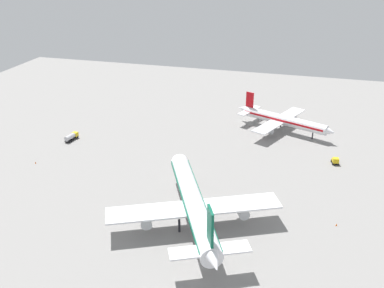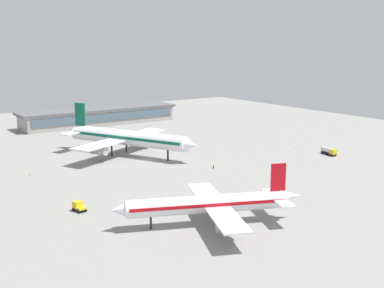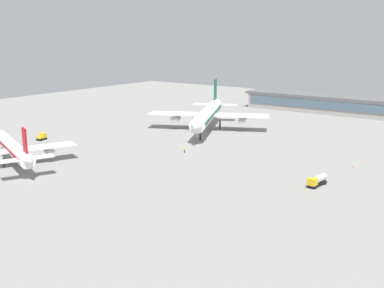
{
  "view_description": "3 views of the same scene",
  "coord_description": "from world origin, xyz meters",
  "px_view_note": "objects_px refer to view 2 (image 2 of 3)",
  "views": [
    {
      "loc": [
        28.95,
        -106.94,
        67.98
      ],
      "look_at": [
        -8.07,
        24.78,
        6.46
      ],
      "focal_mm": 42.18,
      "sensor_mm": 36.0,
      "label": 1
    },
    {
      "loc": [
        79.3,
        140.81,
        38.27
      ],
      "look_at": [
        -10.59,
        11.53,
        6.16
      ],
      "focal_mm": 46.05,
      "sensor_mm": 36.0,
      "label": 2
    },
    {
      "loc": [
        -96.61,
        136.16,
        35.36
      ],
      "look_at": [
        -12.31,
        19.55,
        2.34
      ],
      "focal_mm": 45.3,
      "sensor_mm": 36.0,
      "label": 3
    }
  ],
  "objects_px": {
    "airplane_at_gate": "(126,138)",
    "fuel_truck": "(329,151)",
    "safety_cone_near_gate": "(30,175)",
    "ground_crew_worker": "(214,166)",
    "airplane_taxiing": "(210,204)",
    "safety_cone_mid_apron": "(289,144)",
    "baggage_tug": "(79,206)"
  },
  "relations": [
    {
      "from": "airplane_at_gate",
      "to": "fuel_truck",
      "type": "height_order",
      "value": "airplane_at_gate"
    },
    {
      "from": "safety_cone_near_gate",
      "to": "ground_crew_worker",
      "type": "bearing_deg",
      "value": 154.66
    },
    {
      "from": "airplane_taxiing",
      "to": "safety_cone_near_gate",
      "type": "height_order",
      "value": "airplane_taxiing"
    },
    {
      "from": "safety_cone_near_gate",
      "to": "safety_cone_mid_apron",
      "type": "xyz_separation_m",
      "value": [
        -96.93,
        10.58,
        0.0
      ]
    },
    {
      "from": "airplane_taxiing",
      "to": "safety_cone_mid_apron",
      "type": "bearing_deg",
      "value": -123.45
    },
    {
      "from": "airplane_at_gate",
      "to": "airplane_taxiing",
      "type": "distance_m",
      "value": 72.74
    },
    {
      "from": "safety_cone_near_gate",
      "to": "baggage_tug",
      "type": "bearing_deg",
      "value": 90.1
    },
    {
      "from": "airplane_at_gate",
      "to": "ground_crew_worker",
      "type": "bearing_deg",
      "value": -3.15
    },
    {
      "from": "airplane_at_gate",
      "to": "airplane_taxiing",
      "type": "relative_size",
      "value": 1.32
    },
    {
      "from": "airplane_taxiing",
      "to": "safety_cone_mid_apron",
      "type": "xyz_separation_m",
      "value": [
        -76.99,
        -51.29,
        -4.34
      ]
    },
    {
      "from": "airplane_taxiing",
      "to": "safety_cone_near_gate",
      "type": "xyz_separation_m",
      "value": [
        19.94,
        -61.87,
        -4.34
      ]
    },
    {
      "from": "safety_cone_near_gate",
      "to": "safety_cone_mid_apron",
      "type": "distance_m",
      "value": 97.51
    },
    {
      "from": "airplane_at_gate",
      "to": "safety_cone_mid_apron",
      "type": "xyz_separation_m",
      "value": [
        -60.42,
        19.52,
        -5.94
      ]
    },
    {
      "from": "airplane_taxiing",
      "to": "fuel_truck",
      "type": "distance_m",
      "value": 81.15
    },
    {
      "from": "baggage_tug",
      "to": "ground_crew_worker",
      "type": "xyz_separation_m",
      "value": [
        -49.98,
        -13.79,
        -0.31
      ]
    },
    {
      "from": "fuel_truck",
      "to": "ground_crew_worker",
      "type": "distance_m",
      "value": 45.65
    },
    {
      "from": "airplane_at_gate",
      "to": "safety_cone_mid_apron",
      "type": "height_order",
      "value": "airplane_at_gate"
    },
    {
      "from": "safety_cone_near_gate",
      "to": "safety_cone_mid_apron",
      "type": "bearing_deg",
      "value": 173.77
    },
    {
      "from": "airplane_at_gate",
      "to": "airplane_taxiing",
      "type": "height_order",
      "value": "airplane_at_gate"
    },
    {
      "from": "safety_cone_near_gate",
      "to": "airplane_at_gate",
      "type": "bearing_deg",
      "value": -166.24
    },
    {
      "from": "baggage_tug",
      "to": "fuel_truck",
      "type": "height_order",
      "value": "fuel_truck"
    },
    {
      "from": "airplane_at_gate",
      "to": "fuel_truck",
      "type": "relative_size",
      "value": 8.11
    },
    {
      "from": "airplane_at_gate",
      "to": "safety_cone_mid_apron",
      "type": "relative_size",
      "value": 87.78
    },
    {
      "from": "airplane_taxiing",
      "to": "fuel_truck",
      "type": "height_order",
      "value": "airplane_taxiing"
    },
    {
      "from": "airplane_taxiing",
      "to": "ground_crew_worker",
      "type": "distance_m",
      "value": 48.76
    },
    {
      "from": "airplane_at_gate",
      "to": "safety_cone_near_gate",
      "type": "height_order",
      "value": "airplane_at_gate"
    },
    {
      "from": "baggage_tug",
      "to": "safety_cone_near_gate",
      "type": "relative_size",
      "value": 5.8
    },
    {
      "from": "airplane_at_gate",
      "to": "baggage_tug",
      "type": "height_order",
      "value": "airplane_at_gate"
    },
    {
      "from": "airplane_at_gate",
      "to": "baggage_tug",
      "type": "distance_m",
      "value": 59.24
    },
    {
      "from": "safety_cone_mid_apron",
      "to": "ground_crew_worker",
      "type": "bearing_deg",
      "value": 15.63
    },
    {
      "from": "baggage_tug",
      "to": "fuel_truck",
      "type": "bearing_deg",
      "value": -96.16
    },
    {
      "from": "ground_crew_worker",
      "to": "safety_cone_near_gate",
      "type": "xyz_separation_m",
      "value": [
        50.04,
        -23.69,
        -0.55
      ]
    }
  ]
}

